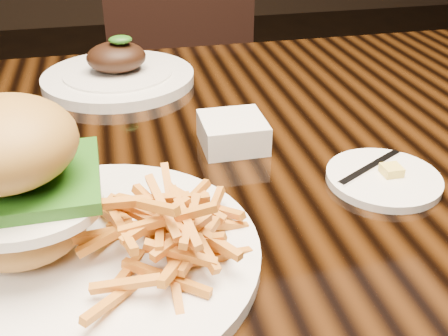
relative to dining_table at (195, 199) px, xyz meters
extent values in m
cube|color=black|center=(0.00, 0.00, 0.06)|extent=(1.60, 0.90, 0.04)
cylinder|color=white|center=(-0.13, -0.20, 0.08)|extent=(0.33, 0.33, 0.01)
ellipsoid|color=olive|center=(-0.19, -0.18, 0.12)|extent=(0.12, 0.12, 0.05)
ellipsoid|color=silver|center=(-0.18, -0.20, 0.15)|extent=(0.14, 0.11, 0.01)
ellipsoid|color=orange|center=(-0.16, -0.22, 0.16)|extent=(0.03, 0.03, 0.01)
cube|color=#2B6B1A|center=(-0.19, -0.18, 0.16)|extent=(0.14, 0.13, 0.01)
ellipsoid|color=olive|center=(-0.19, -0.18, 0.21)|extent=(0.13, 0.13, 0.08)
cylinder|color=white|center=(0.21, -0.13, 0.08)|extent=(0.14, 0.14, 0.01)
cube|color=#ECD04D|center=(0.22, -0.13, 0.09)|extent=(0.02, 0.02, 0.01)
cube|color=silver|center=(0.20, -0.11, 0.09)|extent=(0.11, 0.07, 0.00)
cube|color=white|center=(0.06, 0.01, 0.10)|extent=(0.09, 0.09, 0.04)
cylinder|color=white|center=(-0.08, 0.27, 0.09)|extent=(0.26, 0.26, 0.02)
cylinder|color=white|center=(-0.08, 0.27, 0.09)|extent=(0.19, 0.19, 0.02)
ellipsoid|color=black|center=(-0.08, 0.27, 0.12)|extent=(0.10, 0.08, 0.05)
ellipsoid|color=#2B6B1A|center=(-0.07, 0.26, 0.16)|extent=(0.04, 0.03, 0.01)
cube|color=black|center=(0.13, 0.80, -0.22)|extent=(0.46, 0.46, 0.06)
cube|color=black|center=(0.13, 1.01, 0.03)|extent=(0.46, 0.05, 0.50)
cylinder|color=black|center=(-0.06, 0.61, -0.45)|extent=(0.04, 0.04, 0.45)
cylinder|color=black|center=(0.32, 0.61, -0.45)|extent=(0.04, 0.04, 0.45)
cylinder|color=black|center=(-0.06, 0.99, -0.45)|extent=(0.04, 0.04, 0.45)
cylinder|color=black|center=(0.32, 0.99, -0.45)|extent=(0.04, 0.04, 0.45)
camera|label=1|loc=(-0.09, -0.61, 0.41)|focal=42.00mm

